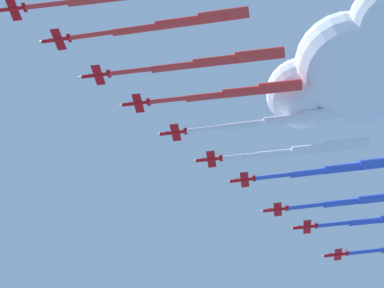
% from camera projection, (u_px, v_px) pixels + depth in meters
% --- Properties ---
extents(jet_port_inner, '(54.43, 37.15, 4.53)m').
position_uv_depth(jet_port_inner, '(181.00, 22.00, 184.37)').
color(jet_port_inner, red).
extents(jet_starboard_inner, '(53.09, 37.52, 4.53)m').
position_uv_depth(jet_starboard_inner, '(218.00, 61.00, 186.98)').
color(jet_starboard_inner, red).
extents(jet_port_mid, '(48.47, 34.67, 4.48)m').
position_uv_depth(jet_port_mid, '(243.00, 91.00, 193.33)').
color(jet_port_mid, red).
extents(jet_starboard_mid, '(52.32, 36.36, 4.53)m').
position_uv_depth(jet_starboard_mid, '(287.00, 119.00, 197.41)').
color(jet_starboard_mid, red).
extents(jet_port_outer, '(48.47, 34.68, 4.46)m').
position_uv_depth(jet_port_outer, '(312.00, 149.00, 203.00)').
color(jet_port_outer, red).
extents(jet_starboard_outer, '(50.25, 34.47, 4.47)m').
position_uv_depth(jet_starboard_outer, '(345.00, 168.00, 210.28)').
color(jet_starboard_outer, red).
extents(jet_trail_port, '(50.97, 35.15, 4.53)m').
position_uv_depth(jet_trail_port, '(379.00, 198.00, 212.58)').
color(jet_trail_port, red).
extents(cloud_puff, '(59.68, 40.10, 35.56)m').
position_uv_depth(cloud_puff, '(349.00, 64.00, 199.97)').
color(cloud_puff, white).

